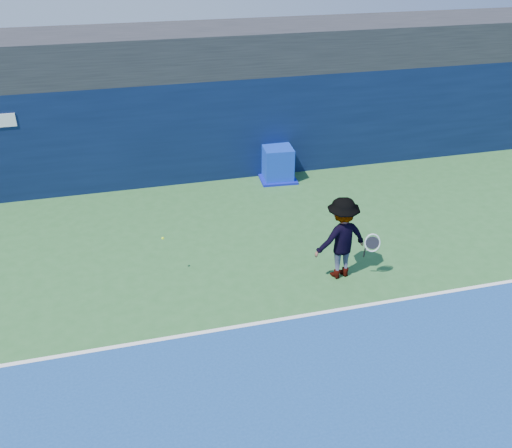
% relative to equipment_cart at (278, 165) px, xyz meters
% --- Properties ---
extents(ground, '(80.00, 80.00, 0.00)m').
position_rel_equipment_cart_xyz_m(ground, '(-2.35, -9.64, -0.47)').
color(ground, '#2A5E2C').
rests_on(ground, ground).
extents(baseline, '(24.00, 0.10, 0.01)m').
position_rel_equipment_cart_xyz_m(baseline, '(-2.35, -6.64, -0.46)').
color(baseline, white).
rests_on(baseline, ground).
extents(stadium_band, '(36.00, 3.00, 1.20)m').
position_rel_equipment_cart_xyz_m(stadium_band, '(-2.35, 1.86, 3.13)').
color(stadium_band, black).
rests_on(stadium_band, back_wall_assembly).
extents(back_wall_assembly, '(36.00, 1.03, 3.00)m').
position_rel_equipment_cart_xyz_m(back_wall_assembly, '(-2.35, 0.86, 1.04)').
color(back_wall_assembly, '#091534').
rests_on(back_wall_assembly, ground).
extents(equipment_cart, '(1.14, 1.14, 1.02)m').
position_rel_equipment_cart_xyz_m(equipment_cart, '(0.00, 0.00, 0.00)').
color(equipment_cart, '#0C2DB3').
rests_on(equipment_cart, ground).
extents(tennis_player, '(1.42, 0.90, 1.88)m').
position_rel_equipment_cart_xyz_m(tennis_player, '(-0.20, -5.42, 0.47)').
color(tennis_player, white).
rests_on(tennis_player, ground).
extents(tennis_ball, '(0.06, 0.06, 0.06)m').
position_rel_equipment_cart_xyz_m(tennis_ball, '(-3.92, -4.48, 0.49)').
color(tennis_ball, '#B9EC1A').
rests_on(tennis_ball, ground).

